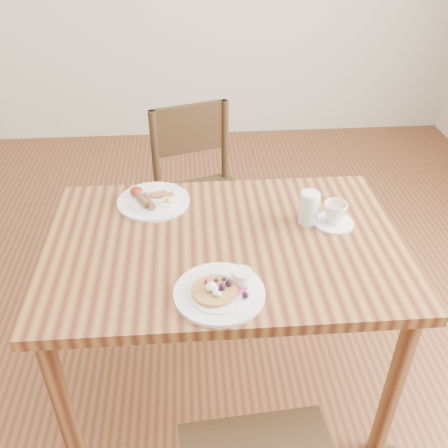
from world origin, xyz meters
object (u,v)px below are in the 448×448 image
at_px(dining_table, 224,264).
at_px(water_glass, 309,208).
at_px(breakfast_plate, 152,200).
at_px(teacup_saucer, 335,215).
at_px(chair_far, 200,190).
at_px(pancake_plate, 221,290).

distance_m(dining_table, water_glass, 0.36).
height_order(breakfast_plate, teacup_saucer, teacup_saucer).
xyz_separation_m(chair_far, breakfast_plate, (-0.19, -0.50, 0.27)).
relative_size(chair_far, water_glass, 7.57).
xyz_separation_m(pancake_plate, breakfast_plate, (-0.22, 0.52, -0.00)).
distance_m(pancake_plate, water_glass, 0.49).
distance_m(dining_table, teacup_saucer, 0.42).
bearing_deg(water_glass, pancake_plate, -133.59).
xyz_separation_m(dining_table, pancake_plate, (-0.03, -0.26, 0.11)).
distance_m(chair_far, teacup_saucer, 0.88).
relative_size(dining_table, water_glass, 10.32).
bearing_deg(teacup_saucer, water_glass, 167.75).
bearing_deg(dining_table, breakfast_plate, 133.95).
distance_m(chair_far, breakfast_plate, 0.60).
bearing_deg(pancake_plate, dining_table, 83.68).
bearing_deg(breakfast_plate, pancake_plate, -66.80).
xyz_separation_m(dining_table, chair_far, (-0.06, 0.76, -0.16)).
relative_size(dining_table, chair_far, 1.36).
height_order(chair_far, pancake_plate, chair_far).
bearing_deg(dining_table, chair_far, 94.48).
bearing_deg(chair_far, pancake_plate, 74.82).
relative_size(pancake_plate, water_glass, 2.32).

